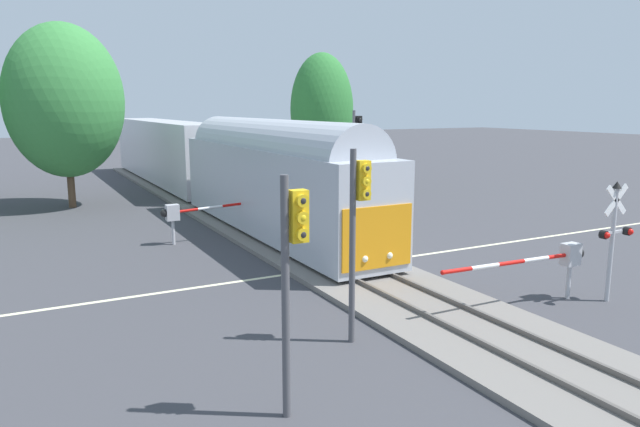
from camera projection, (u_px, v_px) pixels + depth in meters
ground_plane at (339, 267)px, 22.38m from camera, size 220.00×220.00×0.00m
road_centre_stripe at (339, 267)px, 22.38m from camera, size 44.00×0.20×0.01m
railway_track at (339, 265)px, 22.36m from camera, size 4.40×80.00×0.32m
commuter_train at (205, 159)px, 36.66m from camera, size 3.04×42.39×5.16m
crossing_gate_near at (557, 258)px, 18.21m from camera, size 5.73×0.40×1.80m
crossing_signal_mast at (614, 229)px, 18.03m from camera, size 1.36×0.44×3.81m
crossing_gate_far at (189, 212)px, 26.09m from camera, size 6.32×0.40×1.80m
traffic_signal_near_left at (293, 258)px, 11.09m from camera, size 0.53×0.38×4.82m
traffic_signal_far_side at (356, 146)px, 31.88m from camera, size 0.53×0.38×5.84m
traffic_signal_median at (358, 214)px, 14.73m from camera, size 0.53×0.38×5.03m
oak_far_right at (322, 110)px, 43.48m from camera, size 4.68×4.68×9.94m
oak_behind_train at (65, 101)px, 34.40m from camera, size 6.76×6.76×10.85m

